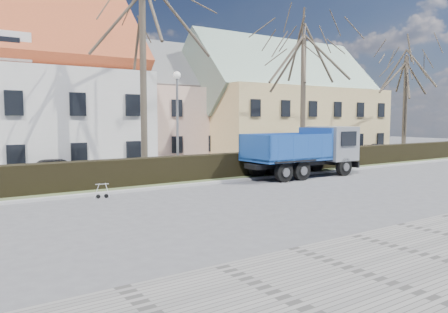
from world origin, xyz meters
TOP-DOWN VIEW (x-y plane):
  - ground at (0.00, 0.00)m, footprint 120.00×120.00m
  - curb_far at (0.00, 4.60)m, footprint 80.00×0.30m
  - grass_strip at (0.00, 6.20)m, footprint 80.00×3.00m
  - hedge at (0.00, 6.00)m, footprint 60.00×0.90m
  - building_pink at (4.00, 20.00)m, footprint 10.80×8.80m
  - building_yellow at (16.00, 17.00)m, footprint 18.80×10.80m
  - tree_1 at (-2.00, 8.50)m, footprint 9.20×9.20m
  - tree_2 at (10.00, 8.50)m, footprint 8.00×8.00m
  - tree_3 at (22.00, 8.50)m, footprint 7.60×7.60m
  - dump_truck at (5.44, 4.11)m, footprint 7.34×2.73m
  - streetlight at (-0.73, 7.00)m, footprint 0.46×0.46m
  - cart_frame at (-6.20, 3.81)m, footprint 0.83×0.58m
  - parked_car_a at (-6.06, 10.75)m, footprint 3.64×1.72m
  - parked_car_b at (21.63, 10.66)m, footprint 3.95×2.37m

SIDE VIEW (x-z plane):
  - ground at x=0.00m, z-range 0.00..0.00m
  - grass_strip at x=0.00m, z-range 0.00..0.10m
  - curb_far at x=0.00m, z-range 0.00..0.12m
  - cart_frame at x=-6.20m, z-range 0.00..0.69m
  - parked_car_b at x=21.63m, z-range 0.00..1.07m
  - parked_car_a at x=-6.06m, z-range 0.00..1.20m
  - hedge at x=0.00m, z-range 0.00..1.30m
  - dump_truck at x=5.44m, z-range 0.00..2.93m
  - streetlight at x=-0.73m, z-range 0.00..5.88m
  - building_pink at x=4.00m, z-range 0.00..8.00m
  - building_yellow at x=16.00m, z-range 0.00..8.50m
  - tree_3 at x=22.00m, z-range 0.00..10.45m
  - tree_2 at x=10.00m, z-range 0.00..11.00m
  - tree_1 at x=-2.00m, z-range 0.00..12.65m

